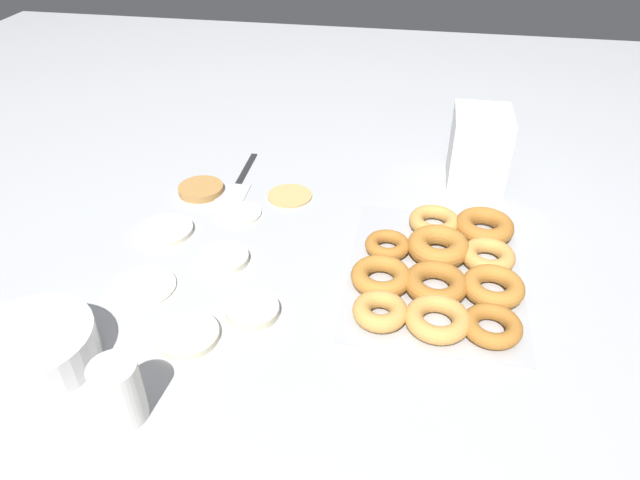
% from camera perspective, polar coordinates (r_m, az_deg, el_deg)
% --- Properties ---
extents(ground_plane, '(3.00, 3.00, 0.00)m').
position_cam_1_polar(ground_plane, '(1.06, -4.19, -0.97)').
color(ground_plane, '#B2B5BA').
extents(pancake_0, '(0.09, 0.09, 0.01)m').
position_cam_1_polar(pancake_0, '(0.93, -7.03, -6.96)').
color(pancake_0, beige).
rests_on(pancake_0, ground_plane).
extents(pancake_1, '(0.09, 0.09, 0.01)m').
position_cam_1_polar(pancake_1, '(1.05, -9.57, -1.81)').
color(pancake_1, silver).
rests_on(pancake_1, ground_plane).
extents(pancake_2, '(0.10, 0.10, 0.01)m').
position_cam_1_polar(pancake_2, '(1.15, -15.15, 0.96)').
color(pancake_2, beige).
rests_on(pancake_2, ground_plane).
extents(pancake_3, '(0.09, 0.09, 0.01)m').
position_cam_1_polar(pancake_3, '(1.17, -8.03, 2.76)').
color(pancake_3, beige).
rests_on(pancake_3, ground_plane).
extents(pancake_4, '(0.09, 0.09, 0.01)m').
position_cam_1_polar(pancake_4, '(1.22, -3.05, 4.53)').
color(pancake_4, tan).
rests_on(pancake_4, ground_plane).
extents(pancake_5, '(0.10, 0.10, 0.02)m').
position_cam_1_polar(pancake_5, '(1.26, -11.82, 5.00)').
color(pancake_5, '#B27F42').
rests_on(pancake_5, ground_plane).
extents(pancake_6, '(0.11, 0.11, 0.01)m').
position_cam_1_polar(pancake_6, '(1.02, -17.26, -4.40)').
color(pancake_6, silver).
rests_on(pancake_6, ground_plane).
extents(pancake_7, '(0.10, 0.10, 0.01)m').
position_cam_1_polar(pancake_7, '(0.91, -13.14, -9.23)').
color(pancake_7, beige).
rests_on(pancake_7, ground_plane).
extents(donut_tray, '(0.40, 0.30, 0.04)m').
position_cam_1_polar(donut_tray, '(1.01, 12.17, -2.76)').
color(donut_tray, '#ADAFB5').
rests_on(donut_tray, ground_plane).
extents(batter_bowl, '(0.18, 0.18, 0.06)m').
position_cam_1_polar(batter_bowl, '(0.93, -26.64, -9.66)').
color(batter_bowl, white).
rests_on(batter_bowl, ground_plane).
extents(container_stack, '(0.14, 0.12, 0.16)m').
position_cam_1_polar(container_stack, '(1.28, 15.57, 8.76)').
color(container_stack, white).
rests_on(container_stack, ground_plane).
extents(paper_cup, '(0.06, 0.06, 0.09)m').
position_cam_1_polar(paper_cup, '(0.80, -19.48, -14.13)').
color(paper_cup, white).
rests_on(paper_cup, ground_plane).
extents(spatula, '(0.27, 0.06, 0.01)m').
position_cam_1_polar(spatula, '(1.25, -8.58, 4.90)').
color(spatula, black).
rests_on(spatula, ground_plane).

